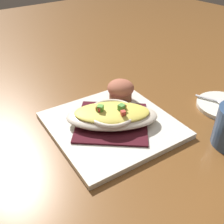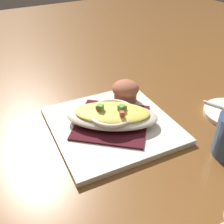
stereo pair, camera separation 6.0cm
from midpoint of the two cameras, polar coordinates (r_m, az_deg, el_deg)
ground_plane at (r=0.63m, az=2.75°, el=-3.34°), size 2.60×2.60×0.00m
square_plate at (r=0.62m, az=2.77°, el=-2.87°), size 0.29×0.29×0.01m
folded_napkin at (r=0.62m, az=2.79°, el=-2.21°), size 0.23×0.23×0.00m
gratin_dish at (r=0.61m, az=2.84°, el=-0.70°), size 0.21×0.23×0.05m
muffin at (r=0.69m, az=5.40°, el=4.48°), size 0.07×0.07×0.06m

